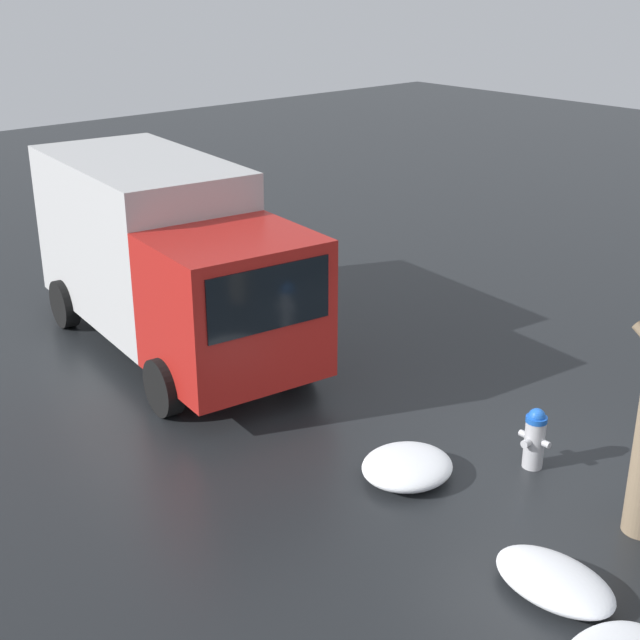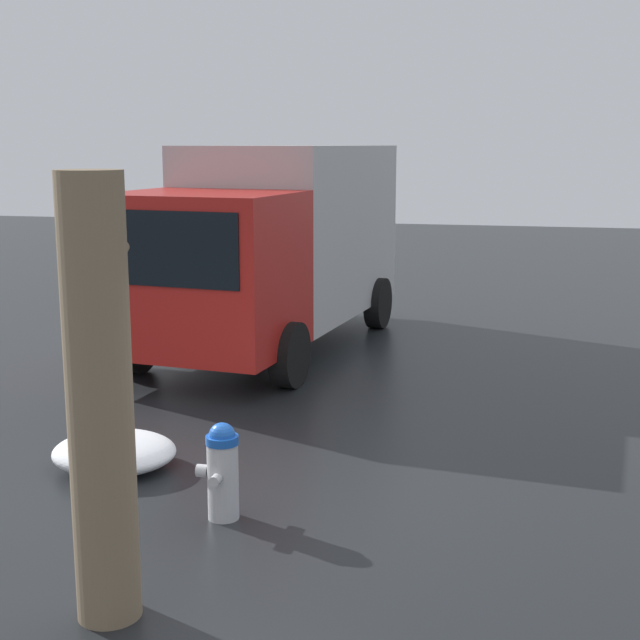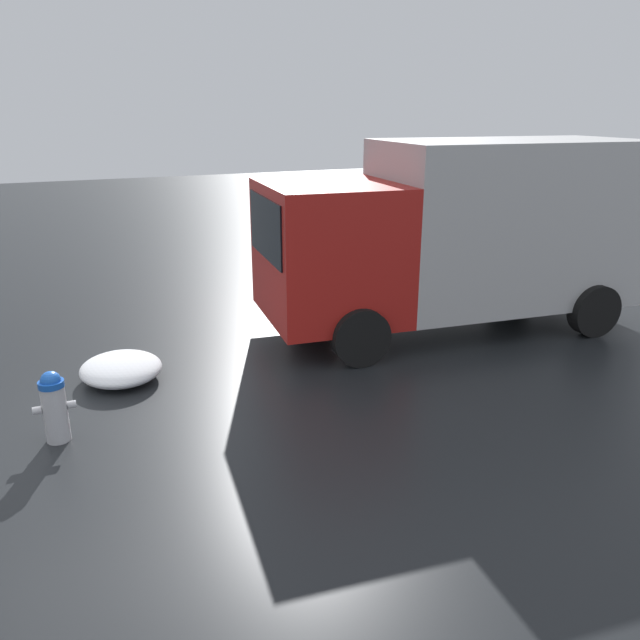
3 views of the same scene
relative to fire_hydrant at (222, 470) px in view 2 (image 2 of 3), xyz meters
name	(u,v)px [view 2 (image 2 of 3)]	position (x,y,z in m)	size (l,w,h in m)	color
ground_plane	(224,518)	(0.00, 0.00, -0.45)	(60.00, 60.00, 0.00)	black
fire_hydrant	(222,470)	(0.00, 0.00, 0.00)	(0.47, 0.38, 0.88)	#B7B7BC
tree_trunk	(100,402)	(-1.74, 0.23, 1.10)	(0.68, 0.44, 3.08)	#7F6B51
delivery_truck	(273,241)	(6.72, 1.46, 1.28)	(6.77, 3.25, 3.22)	red
snow_pile_by_hydrant	(114,452)	(0.92, 1.49, -0.28)	(1.14, 1.26, 0.34)	white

